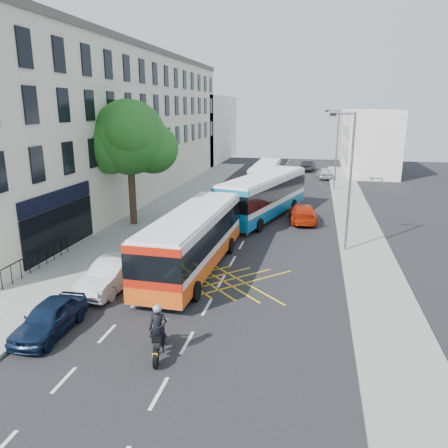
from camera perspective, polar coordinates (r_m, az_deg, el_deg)
The scene contains 20 objects.
ground at distance 16.76m, azimuth -4.83°, elevation -15.19°, with size 120.00×120.00×0.00m, color black.
pavement_left at distance 32.63m, azimuth -11.67°, elevation -0.06°, with size 5.00×70.00×0.15m, color gray.
pavement_right at distance 30.18m, azimuth 17.48°, elevation -1.69°, with size 3.00×70.00×0.15m, color gray.
terrace_main at distance 42.49m, azimuth -13.99°, elevation 12.42°, with size 8.30×45.00×13.50m.
terrace_far at distance 71.30m, azimuth -3.10°, elevation 12.33°, with size 8.00×20.00×10.00m, color silver.
building_right at distance 62.34m, azimuth 18.31°, elevation 10.29°, with size 6.00×18.00×8.00m, color silver.
street_tree at distance 31.58m, azimuth -12.31°, elevation 10.88°, with size 6.30×5.70×8.80m.
lamp_near at distance 26.17m, azimuth 15.99°, elevation 6.14°, with size 1.45×0.15×8.00m.
lamp_far at distance 46.02m, azimuth 14.40°, elevation 9.89°, with size 1.45×0.15×8.00m.
railings at distance 24.92m, azimuth -23.13°, elevation -4.19°, with size 0.08×5.60×1.14m, color black, non-canonical shape.
bus_near at distance 23.05m, azimuth -4.01°, elevation -2.02°, with size 3.09×11.31×3.16m.
bus_mid at distance 34.04m, azimuth 5.20°, elevation 3.74°, with size 5.88×12.18×3.34m.
bus_far at distance 45.35m, azimuth 5.41°, elevation 6.22°, with size 2.56×9.99×2.80m.
motorbike at distance 15.69m, azimuth -8.58°, elevation -13.72°, with size 0.79×2.17×1.95m.
parked_car_blue at distance 18.28m, azimuth -21.83°, elevation -11.29°, with size 1.52×3.78×1.29m, color #0D1A35.
parked_car_silver at distance 21.52m, azimuth -14.43°, elevation -6.39°, with size 1.54×4.42×1.46m, color #ADB1B5.
red_hatchback at distance 33.42m, azimuth 10.26°, elevation 1.45°, with size 1.91×4.70×1.36m, color red.
distant_car_grey at distance 57.59m, azimuth 4.79°, elevation 7.35°, with size 2.34×5.08×1.41m, color #46484F.
distant_car_silver at distance 54.27m, azimuth 13.02°, elevation 6.52°, with size 1.62×4.03×1.37m, color #B0B3B8.
distant_car_dark at distance 60.44m, azimuth 10.91°, elevation 7.49°, with size 1.47×4.21×1.39m, color black.
Camera 1 is at (4.29, -13.82, 8.44)m, focal length 35.00 mm.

